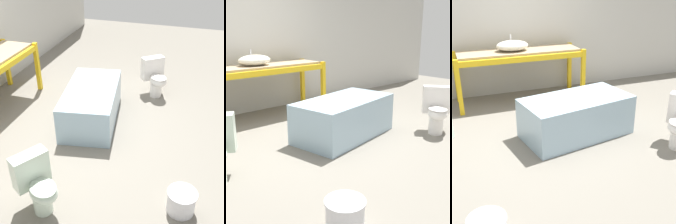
# 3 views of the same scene
# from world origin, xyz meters

# --- Properties ---
(ground_plane) EXTENTS (12.00, 12.00, 0.00)m
(ground_plane) POSITION_xyz_m (0.00, 0.00, 0.00)
(ground_plane) COLOR slate
(warehouse_wall_rear) EXTENTS (10.80, 0.08, 3.20)m
(warehouse_wall_rear) POSITION_xyz_m (0.00, 1.93, 1.60)
(warehouse_wall_rear) COLOR beige
(warehouse_wall_rear) RESTS_ON ground_plane
(shelving_rack) EXTENTS (2.19, 0.72, 0.90)m
(shelving_rack) POSITION_xyz_m (0.10, 1.43, 0.77)
(shelving_rack) COLOR yellow
(shelving_rack) RESTS_ON ground_plane
(sink_basin) EXTENTS (0.54, 0.40, 0.25)m
(sink_basin) POSITION_xyz_m (-0.01, 1.43, 0.98)
(sink_basin) COLOR silver
(sink_basin) RESTS_ON shelving_rack
(bathtub_main) EXTENTS (1.56, 1.00, 0.55)m
(bathtub_main) POSITION_xyz_m (0.47, -0.19, 0.32)
(bathtub_main) COLOR #99B7CC
(bathtub_main) RESTS_ON ground_plane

